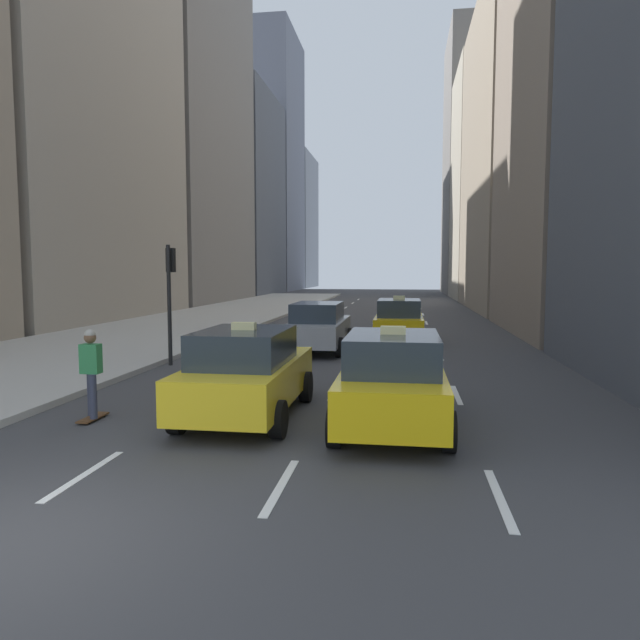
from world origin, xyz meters
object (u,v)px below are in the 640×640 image
taxi_lead (399,321)px  sedan_black_near (319,326)px  taxi_third (247,372)px  traffic_light_pole (170,285)px  skateboarder (91,370)px  taxi_second (393,380)px

taxi_lead → sedan_black_near: taxi_lead is taller
taxi_third → traffic_light_pole: traffic_light_pole is taller
taxi_lead → taxi_third: same height
taxi_lead → skateboarder: bearing=-114.7°
taxi_second → sedan_black_near: 10.03m
traffic_light_pole → taxi_second: bearing=-41.6°
taxi_lead → taxi_second: (0.00, -12.00, 0.00)m
taxi_lead → taxi_third: 12.00m
taxi_third → taxi_second: bearing=-6.8°
taxi_second → skateboarder: 5.67m
sedan_black_near → traffic_light_pole: traffic_light_pole is taller
taxi_third → skateboarder: (-2.86, -0.66, 0.08)m
sedan_black_near → taxi_second: bearing=-73.8°
taxi_lead → traffic_light_pole: bearing=-138.4°
taxi_lead → taxi_third: (-2.80, -11.67, 0.00)m
taxi_third → traffic_light_pole: size_ratio=1.22×
taxi_lead → taxi_third: bearing=-103.5°
taxi_second → sedan_black_near: (-2.80, 9.63, -0.01)m
taxi_lead → skateboarder: taxi_lead is taller
skateboarder → traffic_light_pole: (-1.09, 6.32, 1.45)m
taxi_second → skateboarder: bearing=-176.8°
sedan_black_near → traffic_light_pole: bearing=-137.4°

